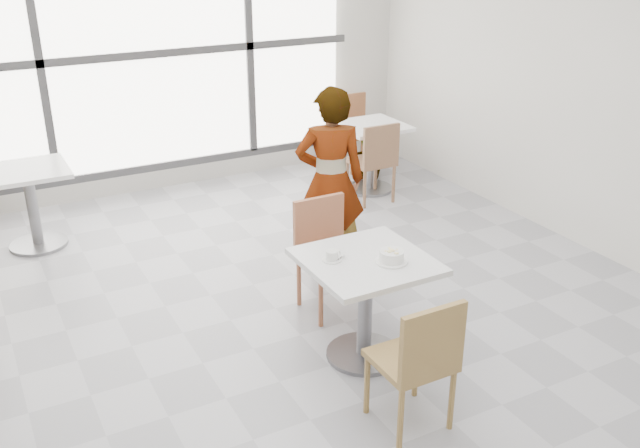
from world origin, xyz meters
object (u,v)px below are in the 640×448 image
bg_table_right (370,148)px  bg_chair_right_far (354,126)px  bg_table_left (31,197)px  chair_far (325,247)px  person (330,181)px  chair_near (420,357)px  oatmeal_bowl (392,256)px  plant_right (368,150)px  bg_chair_right_near (375,157)px  coffee_cup (332,256)px  main_table (365,289)px

bg_table_right → bg_chair_right_far: size_ratio=0.86×
bg_table_left → bg_chair_right_far: bearing=9.1°
chair_far → person: bearing=58.1°
chair_near → oatmeal_bowl: size_ratio=4.14×
bg_table_right → bg_chair_right_far: bearing=71.7°
bg_table_left → plant_right: size_ratio=1.13×
bg_table_right → bg_chair_right_near: 0.38m
bg_table_right → plant_right: 0.43m
coffee_cup → bg_chair_right_far: (2.23, 3.47, -0.28)m
chair_near → bg_table_left: (-1.60, 3.76, -0.01)m
coffee_cup → plant_right: 3.76m
chair_near → oatmeal_bowl: (0.24, 0.67, 0.29)m
coffee_cup → main_table: bearing=-23.2°
bg_table_left → plant_right: (3.68, 0.16, -0.16)m
oatmeal_bowl → bg_chair_right_far: 4.16m
person → bg_chair_right_far: person is taller
oatmeal_bowl → bg_table_right: bearing=60.3°
chair_near → main_table: bearing=-98.9°
chair_near → plant_right: (2.09, 3.91, -0.17)m
bg_table_left → bg_chair_right_near: size_ratio=0.86×
person → chair_near: bearing=96.1°
coffee_cup → bg_table_right: bearing=53.7°
bg_chair_right_near → main_table: bearing=56.5°
chair_far → bg_chair_right_near: same height
chair_far → oatmeal_bowl: bearing=-89.0°
main_table → plant_right: main_table is taller
oatmeal_bowl → bg_chair_right_near: (1.49, 2.54, -0.29)m
oatmeal_bowl → bg_table_left: 3.60m
bg_chair_right_near → plant_right: 0.80m
bg_chair_right_near → chair_far: bearing=48.1°
oatmeal_bowl → bg_chair_right_near: bg_chair_right_near is taller
main_table → bg_table_left: bearing=120.2°
chair_near → bg_table_right: (1.89, 3.56, -0.01)m
chair_far → coffee_cup: chair_far is taller
chair_near → coffee_cup: (-0.08, 0.88, 0.28)m
chair_far → bg_table_right: (1.66, 2.02, -0.01)m
bg_chair_right_far → plant_right: bg_chair_right_far is taller
chair_near → chair_far: size_ratio=1.00×
chair_far → bg_table_left: bearing=129.4°
bg_chair_right_far → coffee_cup: bearing=-122.7°
chair_far → bg_chair_right_near: (1.50, 1.68, 0.00)m
bg_table_right → bg_table_left: bearing=176.8°
coffee_cup → bg_table_left: size_ratio=0.21×
main_table → bg_chair_right_far: (2.03, 3.56, -0.02)m
oatmeal_bowl → coffee_cup: 0.38m
bg_table_left → chair_near: bearing=-66.9°
chair_far → bg_table_right: chair_far is taller
bg_table_right → chair_near: bearing=-117.9°
coffee_cup → person: (0.66, 1.22, 0.01)m
chair_far → oatmeal_bowl: 0.91m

